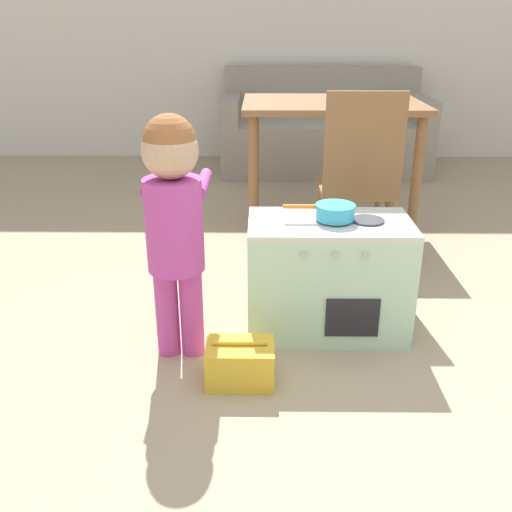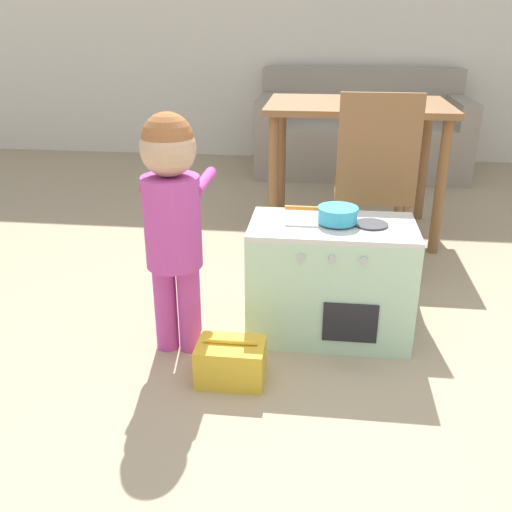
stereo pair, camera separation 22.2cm
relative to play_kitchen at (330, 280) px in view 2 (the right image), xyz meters
The scene contains 9 objects.
ground_plane 0.80m from the play_kitchen, 88.33° to the right, with size 16.00×16.00×0.00m, color tan.
wall_back 3.42m from the play_kitchen, 89.61° to the left, with size 10.00×0.06×2.60m.
play_kitchen is the anchor object (origin of this frame).
toy_pot 0.28m from the play_kitchen, ahead, with size 0.28×0.16×0.06m.
child_figure 0.71m from the play_kitchen, 162.09° to the right, with size 0.23×0.38×0.93m.
toy_basket 0.55m from the play_kitchen, 131.80° to the right, with size 0.24×0.17×0.17m.
dining_table 1.32m from the play_kitchen, 83.97° to the left, with size 1.02×0.71×0.77m.
dining_chair_near 0.64m from the play_kitchen, 71.00° to the left, with size 0.36×0.36×0.92m.
couch 2.81m from the play_kitchen, 84.92° to the left, with size 1.69×0.86×0.82m.
Camera 2 is at (-0.07, -1.35, 1.23)m, focal length 40.00 mm.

